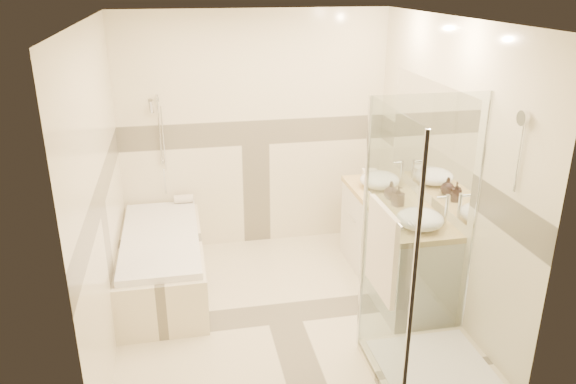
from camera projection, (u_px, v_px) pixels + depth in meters
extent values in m
cube|color=beige|center=(282.00, 314.00, 4.97)|extent=(2.80, 3.00, 0.01)
cube|color=white|center=(281.00, 18.00, 4.06)|extent=(2.80, 3.00, 0.01)
cube|color=beige|center=(255.00, 133.00, 5.89)|extent=(2.80, 0.01, 2.50)
cube|color=beige|center=(332.00, 271.00, 3.14)|extent=(2.80, 0.01, 2.50)
cube|color=beige|center=(100.00, 193.00, 4.26)|extent=(0.01, 3.00, 2.50)
cube|color=beige|center=(444.00, 170.00, 4.77)|extent=(0.01, 3.00, 2.50)
cube|color=white|center=(429.00, 138.00, 4.97)|extent=(0.01, 1.60, 1.00)
cylinder|color=silver|center=(160.00, 129.00, 5.65)|extent=(0.02, 0.02, 0.70)
cube|color=beige|center=(163.00, 265.00, 5.28)|extent=(0.75, 1.70, 0.50)
cube|color=white|center=(160.00, 238.00, 5.18)|extent=(0.69, 1.60, 0.06)
ellipsoid|color=white|center=(161.00, 243.00, 5.20)|extent=(0.56, 1.40, 0.16)
cube|color=white|center=(393.00, 246.00, 5.30)|extent=(0.55, 1.60, 0.80)
cylinder|color=silver|center=(380.00, 254.00, 4.83)|extent=(0.01, 0.24, 0.01)
cylinder|color=silver|center=(352.00, 218.00, 5.56)|extent=(0.01, 0.24, 0.01)
cube|color=#D7B972|center=(396.00, 205.00, 5.15)|extent=(0.57, 1.62, 0.05)
cube|color=beige|center=(434.00, 372.00, 4.17)|extent=(0.90, 0.90, 0.08)
cube|color=white|center=(435.00, 367.00, 4.15)|extent=(0.80, 0.80, 0.01)
cube|color=white|center=(386.00, 258.00, 3.73)|extent=(0.01, 0.90, 2.00)
cube|color=white|center=(421.00, 225.00, 4.21)|extent=(0.90, 0.01, 2.00)
cylinder|color=silver|center=(412.00, 294.00, 3.31)|extent=(0.03, 0.03, 2.00)
cylinder|color=silver|center=(364.00, 230.00, 4.14)|extent=(0.03, 0.03, 2.00)
cylinder|color=silver|center=(476.00, 220.00, 4.30)|extent=(0.03, 0.03, 2.00)
cylinder|color=silver|center=(523.00, 118.00, 3.55)|extent=(0.03, 0.10, 0.10)
cylinder|color=silver|center=(385.00, 209.00, 3.59)|extent=(0.02, 0.60, 0.02)
cube|color=white|center=(382.00, 251.00, 3.70)|extent=(0.04, 0.48, 0.62)
ellipsoid|color=white|center=(380.00, 180.00, 5.48)|extent=(0.39, 0.39, 0.15)
ellipsoid|color=white|center=(420.00, 219.00, 4.60)|extent=(0.39, 0.39, 0.16)
cylinder|color=silver|center=(402.00, 173.00, 5.50)|extent=(0.03, 0.03, 0.26)
cylinder|color=silver|center=(398.00, 163.00, 5.45)|extent=(0.09, 0.02, 0.02)
cylinder|color=silver|center=(446.00, 210.00, 4.62)|extent=(0.03, 0.03, 0.27)
cylinder|color=silver|center=(442.00, 197.00, 4.57)|extent=(0.10, 0.02, 0.02)
imported|color=black|center=(398.00, 196.00, 5.03)|extent=(0.11, 0.11, 0.19)
imported|color=black|center=(391.00, 190.00, 5.20)|extent=(0.13, 0.13, 0.17)
cube|color=white|center=(371.00, 175.00, 5.72)|extent=(0.18, 0.27, 0.08)
cylinder|color=white|center=(184.00, 199.00, 5.88)|extent=(0.20, 0.09, 0.09)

